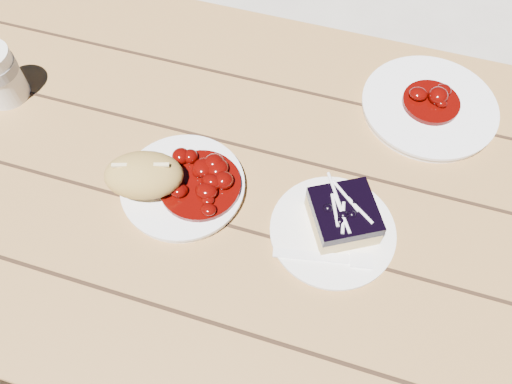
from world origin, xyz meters
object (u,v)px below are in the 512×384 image
(main_plate, at_px, (183,187))
(blueberry_cake, at_px, (343,216))
(second_plate, at_px, (429,107))
(dessert_plate, at_px, (332,231))
(bread_roll, at_px, (144,175))
(picnic_table, at_px, (94,187))

(main_plate, relative_size, blueberry_cake, 1.54)
(second_plate, bearing_deg, dessert_plate, -110.77)
(bread_roll, bearing_deg, picnic_table, 162.79)
(bread_roll, height_order, blueberry_cake, bread_roll)
(main_plate, distance_m, blueberry_cake, 0.27)
(main_plate, distance_m, second_plate, 0.48)
(bread_roll, relative_size, dessert_plate, 0.66)
(picnic_table, distance_m, second_plate, 0.69)
(picnic_table, bearing_deg, dessert_plate, -4.87)
(picnic_table, relative_size, dessert_plate, 10.13)
(dessert_plate, relative_size, second_plate, 0.80)
(main_plate, xyz_separation_m, second_plate, (0.38, 0.30, 0.00))
(picnic_table, bearing_deg, blueberry_cake, -3.10)
(main_plate, height_order, blueberry_cake, blueberry_cake)
(second_plate, bearing_deg, main_plate, -141.39)
(second_plate, bearing_deg, bread_roll, -143.38)
(main_plate, height_order, dessert_plate, main_plate)
(blueberry_cake, xyz_separation_m, second_plate, (0.11, 0.29, -0.03))
(bread_roll, height_order, second_plate, bread_roll)
(picnic_table, relative_size, bread_roll, 15.44)
(main_plate, xyz_separation_m, blueberry_cake, (0.27, 0.01, 0.03))
(picnic_table, relative_size, second_plate, 8.10)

